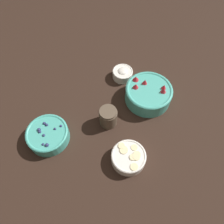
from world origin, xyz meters
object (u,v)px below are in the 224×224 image
Objects in this scene: bowl_strawberries at (148,93)px; jar_chocolate at (108,117)px; bowl_blueberries at (48,135)px; bowl_bananas at (129,157)px; bowl_cream at (123,73)px.

bowl_strawberries is 0.22m from jar_chocolate.
jar_chocolate is (0.23, -0.12, 0.01)m from bowl_blueberries.
bowl_blueberries is at bearing 160.27° from bowl_strawberries.
jar_chocolate is at bearing 69.74° from bowl_bananas.
bowl_blueberries is 0.26m from jar_chocolate.
bowl_bananas is 1.38× the size of bowl_cream.
bowl_bananas is 0.19m from jar_chocolate.
jar_chocolate is at bearing -27.83° from bowl_blueberries.
bowl_bananas is (0.16, -0.30, -0.00)m from bowl_blueberries.
bowl_blueberries is 0.34m from bowl_bananas.
bowl_strawberries reaches higher than bowl_bananas.
bowl_strawberries is 0.32m from bowl_bananas.
jar_chocolate is at bearing 169.87° from bowl_strawberries.
bowl_bananas is 0.44m from bowl_cream.
bowl_strawberries is 2.13× the size of bowl_cream.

